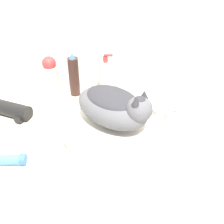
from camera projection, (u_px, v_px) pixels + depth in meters
vanity_counter at (104, 190)px, 1.34m from camera, size 0.98×0.54×0.82m
sink_basin at (112, 126)px, 1.05m from camera, size 0.39×0.39×0.04m
cat at (114, 106)px, 0.99m from camera, size 0.33×0.35×0.16m
faucet at (169, 110)px, 1.05m from camera, size 0.13×0.06×0.14m
hairspray_can_black at (74, 76)px, 1.22m from camera, size 0.04×0.04×0.20m
soap_pump_bottle at (106, 78)px, 1.22m from camera, size 0.06×0.06×0.20m
lotion_bottle_white at (51, 76)px, 1.22m from camera, size 0.07×0.07×0.18m
cream_tube at (3, 160)px, 0.91m from camera, size 0.16×0.05×0.04m
hair_dryer at (10, 109)px, 1.12m from camera, size 0.20×0.12×0.06m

